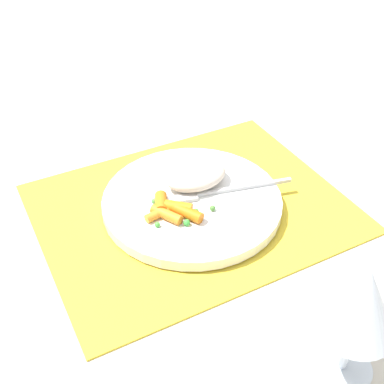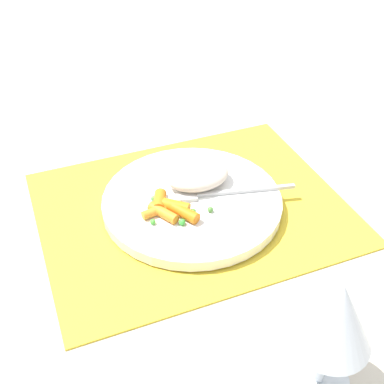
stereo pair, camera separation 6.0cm
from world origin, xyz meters
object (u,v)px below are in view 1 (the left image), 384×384
Objects in this scene: plate at (192,202)px; fork at (217,192)px; rice_mound at (195,174)px; wine_glass at (362,304)px; carrot_portion at (172,210)px.

fork is (-0.04, 0.01, 0.01)m from plate.
wine_glass is at bearing 90.04° from rice_mound.
wine_glass is at bearing 93.74° from plate.
wine_glass is at bearing 102.21° from carrot_portion.
carrot_portion is 0.08m from fork.
plate is at bearing -86.26° from wine_glass.
rice_mound is 0.50× the size of fork.
rice_mound reaches higher than plate.
plate is 1.77× the size of wine_glass.
carrot_portion is at bearing 8.91° from fork.
plate is 0.33m from wine_glass.
fork is 1.28× the size of wine_glass.
plate is 0.05m from carrot_portion.
rice_mound is 1.27× the size of carrot_portion.
fork reaches higher than plate.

